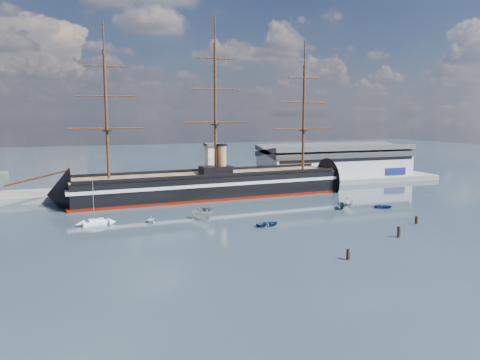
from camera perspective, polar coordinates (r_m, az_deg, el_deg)
name	(u,v)px	position (r m, az deg, el deg)	size (l,w,h in m)	color
ground	(235,208)	(136.25, -0.64, -3.47)	(600.00, 600.00, 0.00)	#213543
quay	(228,188)	(172.96, -1.48, -1.01)	(180.00, 18.00, 2.00)	slate
warehouse	(336,161)	(195.90, 11.57, 2.25)	(63.00, 21.00, 11.60)	#B7BABC
quay_tower	(212,163)	(166.75, -3.44, 2.02)	(5.00, 5.00, 15.00)	silver
warship	(205,185)	(153.35, -4.29, -0.66)	(113.29, 20.98, 53.94)	black
sailboat	(96,222)	(121.29, -17.13, -4.94)	(7.11, 3.50, 10.93)	white
motorboat_a	(202,220)	(122.17, -4.60, -4.84)	(7.59, 2.78, 3.03)	beige
motorboat_b	(268,226)	(115.06, 3.42, -5.64)	(3.61, 1.45, 1.69)	navy
motorboat_c	(342,209)	(138.65, 12.36, -3.46)	(5.27, 1.93, 2.11)	#1B4134
motorboat_d	(207,211)	(133.01, -4.00, -3.77)	(5.57, 2.41, 2.04)	slate
motorboat_e	(383,208)	(142.82, 17.04, -3.29)	(3.21, 1.28, 1.50)	navy
motorboat_f	(349,205)	(144.61, 13.16, -3.01)	(7.07, 2.59, 2.83)	white
motorboat_g	(151,223)	(120.65, -10.84, -5.13)	(5.03, 2.18, 1.84)	silver
piling_near_mid	(348,260)	(91.62, 13.00, -9.43)	(0.64, 0.64, 2.78)	black
piling_near_right	(398,237)	(110.48, 18.74, -6.64)	(0.64, 0.64, 3.22)	black
piling_far_right	(416,224)	(125.30, 20.68, -5.02)	(0.64, 0.64, 2.68)	black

